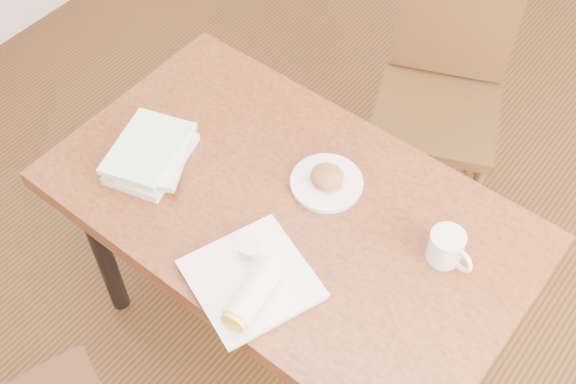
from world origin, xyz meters
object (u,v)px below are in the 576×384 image
Objects in this scene: chair_far at (443,81)px; table at (288,222)px; plate_scone at (327,181)px; book_stack at (152,154)px; plate_burrito at (251,283)px; coffee_mug at (447,247)px.

table is at bearing -89.96° from chair_far.
book_stack is (-0.42, -0.23, 0.01)m from plate_scone.
table is 1.34× the size of chair_far.
plate_burrito reaches higher than plate_scone.
table is 0.30m from plate_burrito.
plate_burrito is at bearing -85.29° from chair_far.
table is at bearing -164.86° from coffee_mug.
plate_burrito is (-0.32, -0.37, -0.02)m from coffee_mug.
chair_far is 0.78m from plate_scone.
plate_scone is 1.52× the size of coffee_mug.
plate_scone is at bearing 28.44° from book_stack.
table is 0.87m from chair_far.
table is 0.42m from book_stack.
plate_scone is at bearing 97.48° from plate_burrito.
chair_far reaches higher than plate_burrito.
table is 6.50× the size of plate_scone.
chair_far is 2.69× the size of plate_burrito.
coffee_mug is (0.37, -0.00, 0.03)m from plate_scone.
chair_far is at bearing 94.71° from plate_burrito.
chair_far is 4.85× the size of plate_scone.
plate_burrito is 1.18× the size of book_stack.
chair_far is at bearing 118.65° from coffee_mug.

